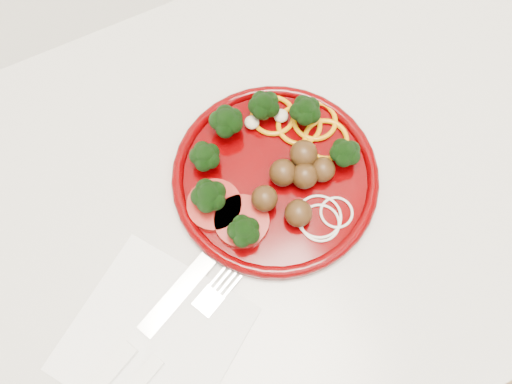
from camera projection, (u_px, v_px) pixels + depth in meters
name	position (u px, v px, depth m)	size (l,w,h in m)	color
counter	(340.00, 238.00, 1.11)	(2.40, 0.60, 0.90)	white
plate	(273.00, 172.00, 0.66)	(0.24, 0.24, 0.05)	#490001
napkin	(154.00, 338.00, 0.60)	(0.17, 0.17, 0.00)	white
knife	(127.00, 351.00, 0.59)	(0.22, 0.11, 0.01)	silver
fork	(147.00, 374.00, 0.58)	(0.20, 0.10, 0.01)	white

